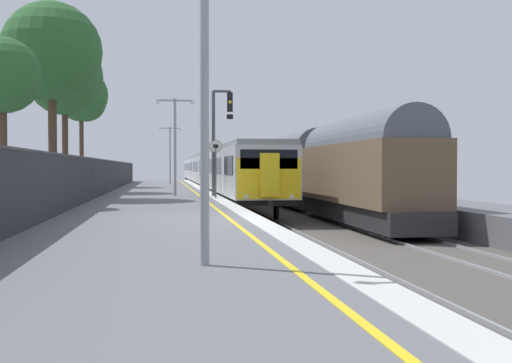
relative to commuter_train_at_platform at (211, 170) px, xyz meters
name	(u,v)px	position (x,y,z in m)	size (l,w,h in m)	color
ground	(332,239)	(0.54, -38.73, -1.88)	(17.40, 110.00, 1.21)	slate
commuter_train_at_platform	(211,170)	(0.00, 0.00, 0.00)	(2.83, 62.67, 3.81)	#B7B7BC
freight_train_adjacent_track	(277,167)	(4.00, -11.22, 0.23)	(2.60, 52.23, 4.57)	#232326
signal_gantry	(218,130)	(-1.49, -24.36, 2.12)	(1.10, 0.24, 5.46)	#47474C
speed_limit_sign	(216,161)	(-1.85, -26.85, 0.50)	(0.59, 0.08, 2.79)	#59595B
platform_lamp_near	(204,60)	(-3.70, -46.78, 1.83)	(2.00, 0.20, 5.20)	#93999E
platform_lamp_mid	(175,138)	(-3.70, -23.76, 1.76)	(2.00, 0.20, 5.06)	#93999E
platform_lamp_far	(170,150)	(-3.70, -0.73, 1.76)	(2.00, 0.20, 5.06)	#93999E
platform_back_fence	(43,185)	(-7.55, -38.73, -0.26)	(0.07, 99.00, 1.93)	#282B2D
background_tree_left	(5,78)	(-10.11, -32.07, 3.53)	(2.82, 2.82, 6.31)	#473323
background_tree_centre	(83,97)	(-10.34, -7.79, 5.52)	(4.02, 4.02, 8.97)	#473323
background_tree_right	(48,55)	(-9.61, -26.05, 5.46)	(4.66, 4.66, 9.24)	#473323
background_tree_back	(63,80)	(-10.19, -18.12, 5.41)	(4.50, 4.50, 9.08)	#473323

